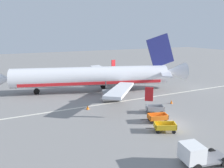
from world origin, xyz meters
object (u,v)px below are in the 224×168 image
(baggage_cart_second_in_row, at_px, (157,118))
(baggage_cart_third_in_row, at_px, (155,109))
(traffic_cone_mid_apron, at_px, (88,107))
(airplane, at_px, (97,77))
(baggage_cart_nearest, at_px, (165,127))
(service_truck_beside_carts, at_px, (196,154))
(traffic_cone_near_plane, at_px, (171,102))

(baggage_cart_second_in_row, xyz_separation_m, baggage_cart_third_in_row, (1.72, 2.94, 0.00))
(traffic_cone_mid_apron, bearing_deg, airplane, 60.13)
(baggage_cart_third_in_row, xyz_separation_m, traffic_cone_mid_apron, (-8.40, 5.66, -0.28))
(baggage_cart_nearest, bearing_deg, service_truck_beside_carts, -106.02)
(service_truck_beside_carts, bearing_deg, airplane, 87.14)
(baggage_cart_second_in_row, height_order, service_truck_beside_carts, service_truck_beside_carts)
(baggage_cart_third_in_row, distance_m, service_truck_beside_carts, 13.25)
(baggage_cart_third_in_row, height_order, traffic_cone_mid_apron, baggage_cart_third_in_row)
(baggage_cart_third_in_row, bearing_deg, traffic_cone_mid_apron, 146.01)
(service_truck_beside_carts, distance_m, traffic_cone_mid_apron, 18.47)
(baggage_cart_third_in_row, bearing_deg, baggage_cart_nearest, -115.46)
(airplane, bearing_deg, traffic_cone_near_plane, -55.55)
(traffic_cone_near_plane, relative_size, traffic_cone_mid_apron, 0.90)
(airplane, height_order, traffic_cone_mid_apron, airplane)
(airplane, xyz_separation_m, baggage_cart_nearest, (0.58, -20.26, -2.45))
(baggage_cart_third_in_row, relative_size, traffic_cone_near_plane, 6.15)
(airplane, height_order, baggage_cart_second_in_row, airplane)
(airplane, xyz_separation_m, baggage_cart_second_in_row, (1.57, -17.51, -2.45))
(traffic_cone_mid_apron, bearing_deg, baggage_cart_nearest, -63.42)
(traffic_cone_near_plane, bearing_deg, baggage_cart_second_in_row, -142.35)
(baggage_cart_second_in_row, height_order, traffic_cone_near_plane, baggage_cart_second_in_row)
(baggage_cart_second_in_row, height_order, baggage_cart_third_in_row, same)
(baggage_cart_second_in_row, relative_size, traffic_cone_mid_apron, 5.64)
(baggage_cart_nearest, bearing_deg, baggage_cart_second_in_row, 70.19)
(airplane, height_order, baggage_cart_third_in_row, airplane)
(baggage_cart_nearest, bearing_deg, airplane, 91.63)
(baggage_cart_third_in_row, relative_size, service_truck_beside_carts, 0.77)
(baggage_cart_nearest, relative_size, traffic_cone_near_plane, 6.11)
(baggage_cart_third_in_row, xyz_separation_m, traffic_cone_near_plane, (5.10, 2.32, -0.31))
(baggage_cart_second_in_row, bearing_deg, baggage_cart_third_in_row, 59.69)
(baggage_cart_second_in_row, bearing_deg, service_truck_beside_carts, -107.14)
(baggage_cart_second_in_row, distance_m, traffic_cone_mid_apron, 10.90)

